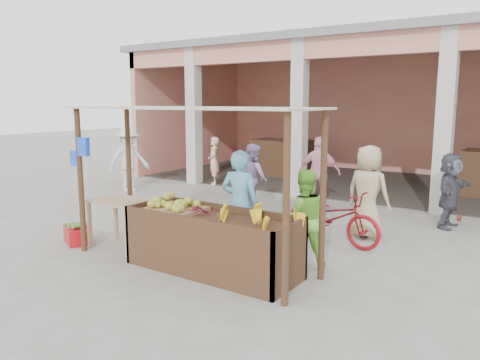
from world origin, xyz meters
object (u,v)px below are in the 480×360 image
Objects in this scene: motorcycle at (332,216)px; red_crate at (78,235)px; side_table at (120,208)px; vendor_green at (303,216)px; fruit_stall at (212,245)px; vendor_blue at (240,201)px.

red_crate is at bearing 130.00° from motorcycle.
vendor_green is at bearing 16.28° from side_table.
fruit_stall is 4.84× the size of red_crate.
vendor_green reaches higher than side_table.
motorcycle is at bearing 37.39° from side_table.
side_table is at bearing -16.93° from vendor_green.
fruit_stall is at bearing -1.20° from side_table.
fruit_stall is 1.41m from vendor_green.
vendor_green is (1.01, 0.92, 0.38)m from fruit_stall.
fruit_stall is 0.92m from vendor_blue.
side_table is at bearing 133.53° from motorcycle.
motorcycle reaches higher than side_table.
vendor_green is at bearing 42.28° from fruit_stall.
vendor_blue is (-0.02, 0.75, 0.52)m from fruit_stall.
red_crate is 3.05m from vendor_blue.
side_table is at bearing 178.89° from fruit_stall.
vendor_blue is at bearing 91.65° from fruit_stall.
side_table is at bearing 10.04° from vendor_blue.
vendor_blue is 0.97× the size of motorcycle.
fruit_stall is 1.41× the size of vendor_blue.
motorcycle reaches higher than fruit_stall.
motorcycle is at bearing 58.89° from red_crate.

